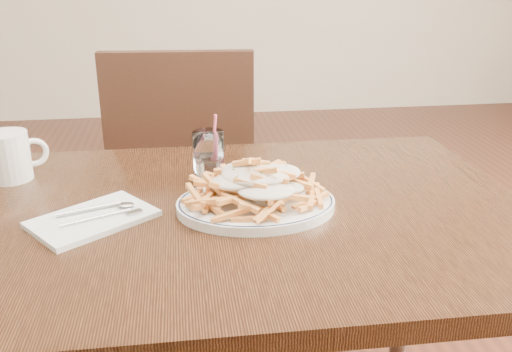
{
  "coord_description": "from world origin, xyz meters",
  "views": [
    {
      "loc": [
        -0.08,
        -1.02,
        1.22
      ],
      "look_at": [
        0.06,
        -0.01,
        0.82
      ],
      "focal_mm": 40.0,
      "sensor_mm": 36.0,
      "label": 1
    }
  ],
  "objects": [
    {
      "name": "cutlery",
      "position": [
        -0.25,
        -0.02,
        0.76
      ],
      "size": [
        0.16,
        0.12,
        0.01
      ],
      "color": "silver",
      "rests_on": "napkin"
    },
    {
      "name": "napkin",
      "position": [
        -0.25,
        -0.02,
        0.76
      ],
      "size": [
        0.26,
        0.24,
        0.01
      ],
      "primitive_type": "cube",
      "rotation": [
        0.0,
        0.0,
        0.65
      ],
      "color": "silver",
      "rests_on": "table"
    },
    {
      "name": "loaded_fries",
      "position": [
        0.06,
        -0.01,
        0.81
      ],
      "size": [
        0.25,
        0.2,
        0.08
      ],
      "color": "#E79646",
      "rests_on": "fries_plate"
    },
    {
      "name": "chair_far",
      "position": [
        -0.07,
        0.74,
        0.54
      ],
      "size": [
        0.48,
        0.48,
        0.96
      ],
      "color": "black",
      "rests_on": "ground"
    },
    {
      "name": "water_glass",
      "position": [
        -0.02,
        0.16,
        0.8
      ],
      "size": [
        0.07,
        0.07,
        0.15
      ],
      "color": "white",
      "rests_on": "table"
    },
    {
      "name": "coffee_mug",
      "position": [
        -0.45,
        0.22,
        0.8
      ],
      "size": [
        0.13,
        0.1,
        0.11
      ],
      "color": "silver",
      "rests_on": "table"
    },
    {
      "name": "fries_plate",
      "position": [
        0.06,
        -0.01,
        0.76
      ],
      "size": [
        0.37,
        0.34,
        0.02
      ],
      "color": "silver",
      "rests_on": "table"
    },
    {
      "name": "table",
      "position": [
        0.0,
        0.0,
        0.67
      ],
      "size": [
        1.2,
        0.8,
        0.75
      ],
      "color": "black",
      "rests_on": "ground"
    }
  ]
}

